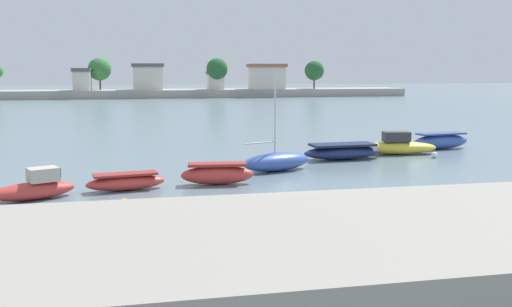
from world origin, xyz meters
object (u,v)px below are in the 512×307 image
at_px(moored_boat_0, 35,188).
at_px(moored_boat_2, 217,174).
at_px(moored_boat_5, 397,146).
at_px(mooring_buoy_1, 124,203).
at_px(moored_boat_3, 276,161).
at_px(mooring_buoy_0, 434,155).
at_px(moored_boat_1, 126,182).
at_px(moored_boat_6, 441,141).
at_px(moored_boat_4, 342,152).

xyz_separation_m(moored_boat_0, moored_boat_2, (8.52, 1.60, 0.01)).
bearing_deg(moored_boat_5, mooring_buoy_1, -140.09).
relative_size(moored_boat_3, mooring_buoy_0, 13.46).
bearing_deg(moored_boat_0, mooring_buoy_0, -6.55).
height_order(moored_boat_0, moored_boat_2, moored_boat_0).
bearing_deg(moored_boat_0, moored_boat_5, -0.72).
xyz_separation_m(moored_boat_2, moored_boat_3, (3.88, 3.15, 0.02)).
height_order(moored_boat_1, moored_boat_6, moored_boat_6).
distance_m(moored_boat_4, mooring_buoy_1, 17.20).
distance_m(moored_boat_5, moored_boat_6, 4.71).
height_order(moored_boat_3, moored_boat_4, moored_boat_3).
bearing_deg(mooring_buoy_1, mooring_buoy_0, 25.94).
xyz_separation_m(moored_boat_0, moored_boat_3, (12.40, 4.75, 0.03)).
xyz_separation_m(moored_boat_2, moored_boat_6, (17.96, 9.50, 0.04)).
bearing_deg(moored_boat_5, moored_boat_1, -148.63).
bearing_deg(moored_boat_2, moored_boat_5, 35.49).
bearing_deg(moored_boat_0, moored_boat_1, -7.85).
bearing_deg(moored_boat_2, mooring_buoy_1, -132.60).
xyz_separation_m(moored_boat_2, moored_boat_4, (9.13, 6.40, -0.04)).
bearing_deg(moored_boat_3, moored_boat_0, -178.28).
distance_m(moored_boat_1, moored_boat_6, 24.63).
height_order(moored_boat_3, mooring_buoy_0, moored_boat_3).
bearing_deg(moored_boat_1, mooring_buoy_1, -99.51).
bearing_deg(mooring_buoy_1, moored_boat_3, 40.32).
relative_size(moored_boat_5, mooring_buoy_0, 13.75).
bearing_deg(moored_boat_4, moored_boat_1, -156.04).
bearing_deg(moored_boat_2, moored_boat_3, 45.11).
height_order(moored_boat_2, mooring_buoy_1, moored_boat_2).
distance_m(moored_boat_1, moored_boat_5, 19.92).
distance_m(moored_boat_1, mooring_buoy_0, 20.77).
bearing_deg(moored_boat_1, moored_boat_2, -3.23).
bearing_deg(moored_boat_4, moored_boat_3, -150.99).
bearing_deg(moored_boat_5, moored_boat_6, 29.81).
relative_size(mooring_buoy_0, mooring_buoy_1, 1.02).
relative_size(moored_boat_1, moored_boat_4, 0.73).
bearing_deg(mooring_buoy_0, moored_boat_3, -167.67).
bearing_deg(moored_boat_2, moored_boat_6, 33.93).
height_order(moored_boat_5, moored_boat_6, moored_boat_5).
relative_size(moored_boat_0, moored_boat_5, 0.69).
xyz_separation_m(moored_boat_0, mooring_buoy_1, (3.97, -2.41, -0.32)).
bearing_deg(moored_boat_4, mooring_buoy_0, -9.74).
bearing_deg(mooring_buoy_1, moored_boat_1, 89.81).
relative_size(moored_boat_2, mooring_buoy_0, 9.22).
distance_m(moored_boat_1, moored_boat_3, 9.18).
bearing_deg(moored_boat_6, moored_boat_4, -168.86).
relative_size(moored_boat_2, moored_boat_6, 0.79).
bearing_deg(moored_boat_5, mooring_buoy_0, -43.33).
distance_m(moored_boat_4, mooring_buoy_0, 6.22).
height_order(moored_boat_0, mooring_buoy_0, moored_boat_0).
xyz_separation_m(moored_boat_4, moored_boat_5, (4.49, 1.29, 0.05)).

